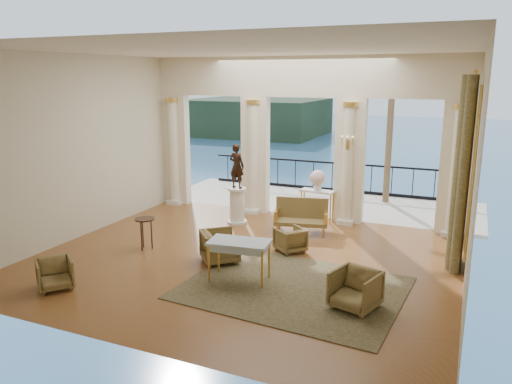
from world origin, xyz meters
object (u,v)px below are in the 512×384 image
at_px(console_table, 317,195).
at_px(side_table, 145,223).
at_px(game_table, 239,245).
at_px(armchair_c, 290,239).
at_px(armchair_d, 220,245).
at_px(statue, 237,166).
at_px(settee, 301,216).
at_px(pedestal, 237,206).
at_px(armchair_b, 355,288).
at_px(armchair_a, 55,272).

distance_m(console_table, side_table, 4.86).
height_order(game_table, side_table, game_table).
bearing_deg(armchair_c, armchair_d, -5.35).
height_order(armchair_c, statue, statue).
xyz_separation_m(settee, console_table, (0.07, 1.16, 0.30)).
distance_m(pedestal, statue, 1.12).
bearing_deg(armchair_c, armchair_b, 79.80).
relative_size(armchair_b, game_table, 0.60).
xyz_separation_m(armchair_c, console_table, (-0.15, 2.62, 0.43)).
height_order(armchair_a, statue, statue).
distance_m(armchair_d, console_table, 4.00).
bearing_deg(settee, armchair_a, -135.03).
bearing_deg(armchair_a, settee, 6.57).
distance_m(armchair_c, side_table, 3.40).
bearing_deg(armchair_d, armchair_b, -149.49).
height_order(pedestal, side_table, pedestal).
height_order(statue, side_table, statue).
bearing_deg(armchair_b, armchair_c, 147.72).
xyz_separation_m(settee, pedestal, (-1.89, 0.09, 0.04)).
distance_m(pedestal, console_table, 2.24).
relative_size(armchair_b, statue, 0.63).
xyz_separation_m(armchair_d, side_table, (-1.99, 0.04, 0.25)).
relative_size(pedestal, console_table, 1.03).
xyz_separation_m(armchair_d, pedestal, (-0.93, 2.79, 0.09)).
height_order(game_table, statue, statue).
xyz_separation_m(game_table, side_table, (-2.80, 0.77, -0.09)).
distance_m(armchair_a, side_table, 2.57).
distance_m(settee, pedestal, 1.89).
height_order(armchair_d, settee, settee).
bearing_deg(game_table, armchair_d, 130.61).
bearing_deg(statue, armchair_d, 116.22).
height_order(armchair_c, side_table, side_table).
relative_size(armchair_d, settee, 0.54).
height_order(armchair_a, settee, settee).
xyz_separation_m(pedestal, console_table, (1.96, 1.06, 0.26)).
height_order(armchair_d, game_table, game_table).
bearing_deg(armchair_c, console_table, -138.45).
bearing_deg(armchair_c, statue, -88.21).
bearing_deg(side_table, settee, 42.01).
relative_size(armchair_d, game_table, 0.62).
xyz_separation_m(armchair_b, statue, (-4.12, 3.84, 1.22)).
xyz_separation_m(armchair_b, pedestal, (-4.12, 3.84, 0.10)).
height_order(game_table, console_table, console_table).
height_order(armchair_d, statue, statue).
height_order(armchair_c, pedestal, pedestal).
bearing_deg(armchair_a, pedestal, 24.25).
relative_size(armchair_c, settee, 0.43).
xyz_separation_m(armchair_a, statue, (1.32, 5.29, 1.28)).
relative_size(game_table, statue, 1.04).
distance_m(game_table, console_table, 4.59).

